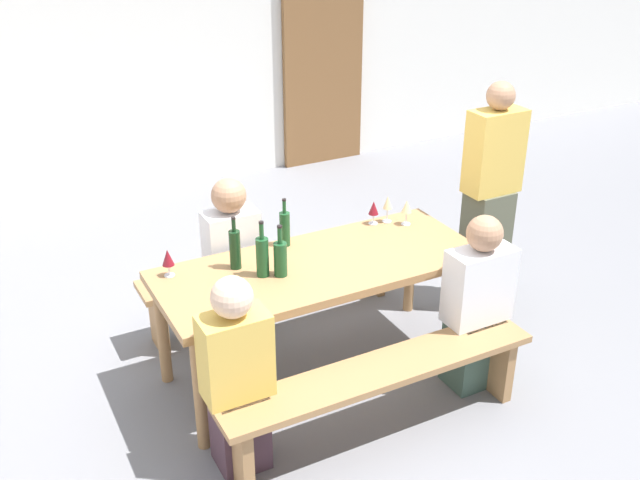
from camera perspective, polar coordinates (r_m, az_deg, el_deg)
name	(u,v)px	position (r m, az deg, el deg)	size (l,w,h in m)	color
ground_plane	(320,368)	(4.72, 0.00, -9.85)	(24.00, 24.00, 0.00)	slate
back_wall	(142,22)	(7.20, -13.62, 16.08)	(14.00, 0.20, 3.20)	silver
wooden_door	(323,64)	(7.82, 0.25, 13.42)	(0.90, 0.06, 2.10)	brown
tasting_table	(320,275)	(4.36, 0.00, -2.74)	(1.93, 0.79, 0.75)	#9E7247
bench_near	(380,382)	(4.03, 4.68, -10.91)	(1.83, 0.30, 0.45)	#9E7247
bench_far	(273,272)	(5.06, -3.66, -2.51)	(1.83, 0.30, 0.45)	#9E7247
wine_bottle_0	(280,258)	(4.15, -3.08, -1.38)	(0.08, 0.08, 0.31)	#194723
wine_bottle_1	(262,256)	(4.14, -4.47, -1.22)	(0.07, 0.07, 0.34)	#194723
wine_bottle_2	(285,228)	(4.49, -2.74, 0.94)	(0.06, 0.06, 0.31)	#194723
wine_bottle_3	(235,249)	(4.24, -6.59, -0.66)	(0.07, 0.07, 0.32)	#143319
wine_glass_0	(407,207)	(4.79, 6.71, 2.52)	(0.07, 0.07, 0.17)	silver
wine_glass_1	(374,209)	(4.78, 4.16, 2.44)	(0.07, 0.07, 0.16)	silver
wine_glass_2	(388,204)	(4.81, 5.25, 2.81)	(0.06, 0.06, 0.18)	silver
wine_glass_3	(168,258)	(4.22, -11.68, -1.39)	(0.07, 0.07, 0.17)	silver
seated_guest_near_0	(237,379)	(3.76, -6.44, -10.65)	(0.34, 0.24, 1.11)	#412A34
seated_guest_near_1	(477,307)	(4.41, 12.01, -5.11)	(0.39, 0.24, 1.11)	#3C5447
seated_guest_far_0	(233,265)	(4.73, -6.75, -1.96)	(0.34, 0.24, 1.15)	#2E4D4F
standing_host	(489,203)	(5.17, 12.93, 2.83)	(0.37, 0.24, 1.62)	#525542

